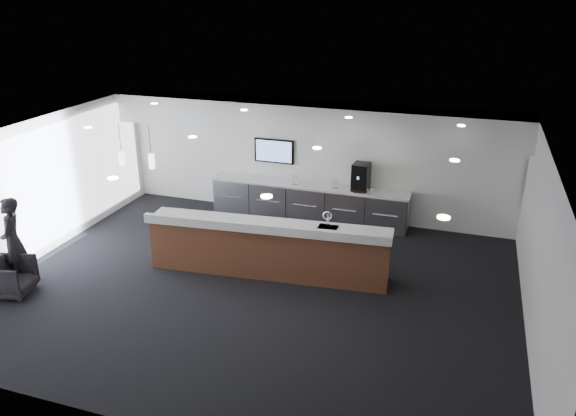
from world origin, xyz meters
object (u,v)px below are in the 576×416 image
(armchair, at_px, (11,277))
(lounge_guest, at_px, (13,241))
(service_counter, at_px, (268,248))
(coffee_machine, at_px, (361,177))

(armchair, distance_m, lounge_guest, 0.71)
(armchair, height_order, lounge_guest, lounge_guest)
(service_counter, bearing_deg, lounge_guest, -162.62)
(armchair, bearing_deg, lounge_guest, 12.11)
(coffee_machine, relative_size, armchair, 0.85)
(service_counter, relative_size, lounge_guest, 2.79)
(service_counter, height_order, coffee_machine, coffee_machine)
(service_counter, xyz_separation_m, armchair, (-4.43, -2.34, -0.22))
(lounge_guest, bearing_deg, service_counter, 82.86)
(service_counter, height_order, lounge_guest, lounge_guest)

